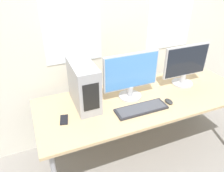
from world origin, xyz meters
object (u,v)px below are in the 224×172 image
(monitor_right_near, at_px, (186,64))
(pc_tower, at_px, (84,85))
(keyboard, at_px, (141,109))
(mouse, at_px, (169,101))
(cell_phone, at_px, (64,120))
(monitor_main, at_px, (131,75))

(monitor_right_near, bearing_deg, pc_tower, 178.54)
(keyboard, bearing_deg, mouse, 0.62)
(keyboard, height_order, mouse, mouse)
(pc_tower, relative_size, cell_phone, 3.18)
(monitor_right_near, height_order, keyboard, monitor_right_near)
(keyboard, bearing_deg, cell_phone, 170.07)
(mouse, bearing_deg, cell_phone, 173.26)
(monitor_right_near, bearing_deg, monitor_main, -178.31)
(monitor_main, relative_size, monitor_right_near, 1.06)
(monitor_main, height_order, mouse, monitor_main)
(keyboard, relative_size, mouse, 4.86)
(mouse, relative_size, cell_phone, 0.71)
(pc_tower, bearing_deg, monitor_right_near, -1.46)
(monitor_main, relative_size, cell_phone, 3.93)
(monitor_main, relative_size, keyboard, 1.14)
(pc_tower, distance_m, monitor_right_near, 1.10)
(mouse, bearing_deg, monitor_right_near, 35.53)
(monitor_right_near, xyz_separation_m, keyboard, (-0.65, -0.26, -0.22))
(monitor_right_near, relative_size, cell_phone, 3.71)
(mouse, bearing_deg, monitor_main, 141.46)
(pc_tower, bearing_deg, monitor_main, -5.98)
(monitor_main, height_order, keyboard, monitor_main)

